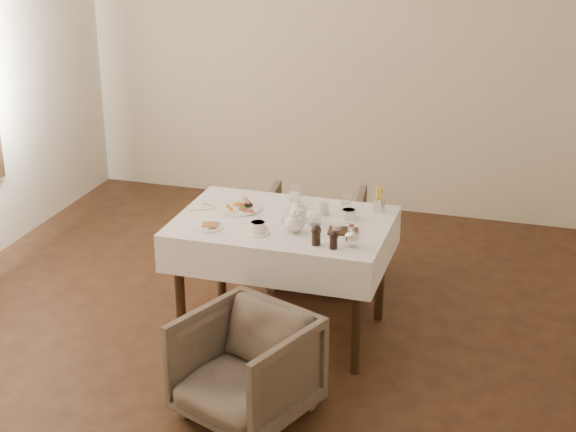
# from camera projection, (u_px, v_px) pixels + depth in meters

# --- Properties ---
(table) EXTENTS (1.28, 0.88, 0.75)m
(table) POSITION_uv_depth(u_px,v_px,m) (283.00, 238.00, 5.32)
(table) COLOR black
(table) RESTS_ON ground
(armchair_near) EXTENTS (0.81, 0.82, 0.58)m
(armchair_near) POSITION_uv_depth(u_px,v_px,m) (246.00, 368.00, 4.61)
(armchair_near) COLOR #4B4137
(armchair_near) RESTS_ON ground
(armchair_far) EXTENTS (0.75, 0.77, 0.63)m
(armchair_far) POSITION_uv_depth(u_px,v_px,m) (314.00, 237.00, 6.17)
(armchair_far) COLOR #4B4137
(armchair_far) RESTS_ON ground
(breakfast_plate) EXTENTS (0.29, 0.29, 0.04)m
(breakfast_plate) POSITION_uv_depth(u_px,v_px,m) (239.00, 207.00, 5.45)
(breakfast_plate) COLOR white
(breakfast_plate) RESTS_ON table
(side_plate) EXTENTS (0.18, 0.18, 0.02)m
(side_plate) POSITION_uv_depth(u_px,v_px,m) (207.00, 227.00, 5.16)
(side_plate) COLOR white
(side_plate) RESTS_ON table
(teapot_centre) EXTENTS (0.18, 0.16, 0.12)m
(teapot_centre) POSITION_uv_depth(u_px,v_px,m) (298.00, 210.00, 5.27)
(teapot_centre) COLOR white
(teapot_centre) RESTS_ON table
(teapot_front) EXTENTS (0.18, 0.15, 0.13)m
(teapot_front) POSITION_uv_depth(u_px,v_px,m) (294.00, 221.00, 5.09)
(teapot_front) COLOR white
(teapot_front) RESTS_ON table
(creamer) EXTENTS (0.09, 0.09, 0.08)m
(creamer) POSITION_uv_depth(u_px,v_px,m) (323.00, 208.00, 5.36)
(creamer) COLOR white
(creamer) RESTS_ON table
(teacup_near) EXTENTS (0.14, 0.14, 0.07)m
(teacup_near) POSITION_uv_depth(u_px,v_px,m) (258.00, 228.00, 5.08)
(teacup_near) COLOR white
(teacup_near) RESTS_ON table
(teacup_far) EXTENTS (0.13, 0.13, 0.07)m
(teacup_far) POSITION_uv_depth(u_px,v_px,m) (349.00, 215.00, 5.28)
(teacup_far) COLOR white
(teacup_far) RESTS_ON table
(glass_left) EXTENTS (0.08, 0.08, 0.10)m
(glass_left) POSITION_uv_depth(u_px,v_px,m) (295.00, 194.00, 5.56)
(glass_left) COLOR silver
(glass_left) RESTS_ON table
(glass_mid) EXTENTS (0.08, 0.08, 0.10)m
(glass_mid) POSITION_uv_depth(u_px,v_px,m) (315.00, 217.00, 5.20)
(glass_mid) COLOR silver
(glass_mid) RESTS_ON table
(glass_right) EXTENTS (0.07, 0.07, 0.10)m
(glass_right) POSITION_uv_depth(u_px,v_px,m) (346.00, 203.00, 5.42)
(glass_right) COLOR silver
(glass_right) RESTS_ON table
(condiment_board) EXTENTS (0.18, 0.13, 0.04)m
(condiment_board) POSITION_uv_depth(u_px,v_px,m) (343.00, 230.00, 5.10)
(condiment_board) COLOR black
(condiment_board) RESTS_ON table
(pepper_mill_left) EXTENTS (0.07, 0.07, 0.12)m
(pepper_mill_left) POSITION_uv_depth(u_px,v_px,m) (316.00, 235.00, 4.92)
(pepper_mill_left) COLOR black
(pepper_mill_left) RESTS_ON table
(pepper_mill_right) EXTENTS (0.06, 0.06, 0.11)m
(pepper_mill_right) POSITION_uv_depth(u_px,v_px,m) (334.00, 240.00, 4.87)
(pepper_mill_right) COLOR black
(pepper_mill_right) RESTS_ON table
(silver_pot) EXTENTS (0.10, 0.09, 0.11)m
(silver_pot) POSITION_uv_depth(u_px,v_px,m) (351.00, 237.00, 4.91)
(silver_pot) COLOR white
(silver_pot) RESTS_ON table
(fries_cup) EXTENTS (0.07, 0.07, 0.16)m
(fries_cup) POSITION_uv_depth(u_px,v_px,m) (379.00, 201.00, 5.39)
(fries_cup) COLOR silver
(fries_cup) RESTS_ON table
(cutlery_fork) EXTENTS (0.19, 0.09, 0.00)m
(cutlery_fork) POSITION_uv_depth(u_px,v_px,m) (214.00, 207.00, 5.48)
(cutlery_fork) COLOR silver
(cutlery_fork) RESTS_ON table
(cutlery_knife) EXTENTS (0.17, 0.09, 0.00)m
(cutlery_knife) POSITION_uv_depth(u_px,v_px,m) (203.00, 210.00, 5.43)
(cutlery_knife) COLOR silver
(cutlery_knife) RESTS_ON table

